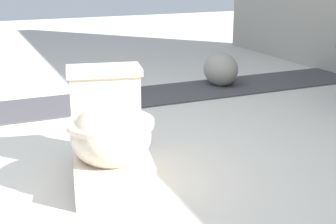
% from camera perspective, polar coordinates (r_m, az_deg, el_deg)
% --- Properties ---
extents(ground_plane, '(14.00, 14.00, 0.00)m').
position_cam_1_polar(ground_plane, '(2.45, -10.22, -6.53)').
color(ground_plane, beige).
extents(gravel_strip, '(0.56, 8.00, 0.01)m').
position_cam_1_polar(gravel_strip, '(3.58, -6.66, 1.49)').
color(gravel_strip, '#423F44').
rests_on(gravel_strip, ground).
extents(toilet, '(0.69, 0.49, 0.52)m').
position_cam_1_polar(toilet, '(2.20, -7.16, -2.93)').
color(toilet, beige).
rests_on(toilet, ground).
extents(boulder_near, '(0.40, 0.33, 0.29)m').
position_cam_1_polar(boulder_near, '(4.00, 6.44, 5.23)').
color(boulder_near, gray).
rests_on(boulder_near, ground).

